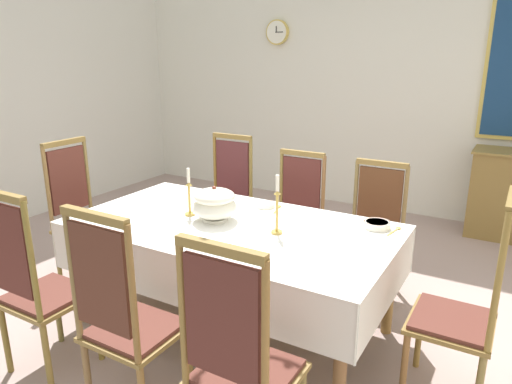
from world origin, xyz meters
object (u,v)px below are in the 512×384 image
dining_table (231,235)px  candlestick_west (189,197)px  chair_head_west (82,213)px  spoon_primary (278,207)px  chair_south_c (239,360)px  soup_tureen (215,204)px  chair_north_a (226,198)px  bowl_near_right (377,224)px  candlestick_east (277,210)px  spoon_secondary (397,229)px  bowl_near_left (265,205)px  chair_north_b (295,213)px  chair_south_b (125,317)px  chair_south_a (35,284)px  mounted_clock (277,32)px  chair_north_c (373,228)px  chair_head_east (469,304)px

dining_table → candlestick_west: size_ratio=6.29×
chair_head_west → spoon_primary: (1.58, 0.44, 0.18)m
chair_south_c → soup_tureen: (-0.80, 0.98, 0.30)m
chair_north_a → bowl_near_right: size_ratio=6.58×
candlestick_west → candlestick_east: candlestick_east is taller
spoon_secondary → spoon_primary: bearing=-170.5°
bowl_near_left → chair_north_b: bearing=91.9°
chair_north_a → candlestick_east: (1.04, -0.97, 0.34)m
spoon_primary → soup_tureen: bearing=-132.8°
spoon_primary → spoon_secondary: (0.85, -0.01, 0.00)m
chair_south_b → bowl_near_right: (0.84, 1.38, 0.20)m
chair_south_a → chair_south_c: bearing=-0.0°
chair_north_b → candlestick_west: (-0.34, -0.97, 0.35)m
dining_table → mounted_clock: (-1.28, 3.06, 1.40)m
soup_tureen → spoon_primary: 0.52m
candlestick_west → bowl_near_left: 0.56m
chair_north_c → soup_tureen: 1.30m
dining_table → chair_north_a: (-0.70, 0.97, -0.11)m
chair_south_b → chair_head_west: bearing=146.3°
mounted_clock → bowl_near_right: bearing=-51.2°
candlestick_east → spoon_primary: candlestick_east is taller
bowl_near_left → bowl_near_right: bearing=-0.7°
soup_tureen → mounted_clock: 3.49m
chair_south_c → bowl_near_right: bearing=82.7°
chair_south_a → chair_south_b: bearing=-0.0°
bowl_near_right → soup_tureen: bearing=-157.4°
chair_south_c → chair_head_east: bearing=51.0°
chair_north_c → candlestick_west: bearing=43.8°
chair_north_b → soup_tureen: 1.03m
dining_table → chair_south_c: 1.19m
chair_north_a → mounted_clock: bearing=-74.3°
spoon_primary → dining_table: bearing=-118.7°
soup_tureen → chair_head_west: bearing=180.0°
chair_north_c → chair_north_b: bearing=-0.0°
bowl_near_right → mounted_clock: 3.64m
chair_head_west → candlestick_east: 1.83m
chair_head_east → bowl_near_right: chair_head_east is taller
soup_tureen → spoon_primary: soup_tureen is taller
chair_north_a → mounted_clock: 2.64m
chair_south_a → chair_head_east: chair_head_east is taller
candlestick_west → chair_head_west: bearing=180.0°
chair_south_b → mounted_clock: 4.50m
chair_south_c → chair_head_west: 2.35m
chair_south_b → chair_north_c: bearing=71.1°
chair_north_b → spoon_secondary: (0.97, -0.54, 0.22)m
chair_south_b → candlestick_west: bearing=109.4°
mounted_clock → candlestick_east: bearing=-62.1°
chair_south_b → candlestick_west: 1.08m
chair_south_b → chair_south_c: bearing=0.0°
candlestick_east → spoon_primary: size_ratio=2.14×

